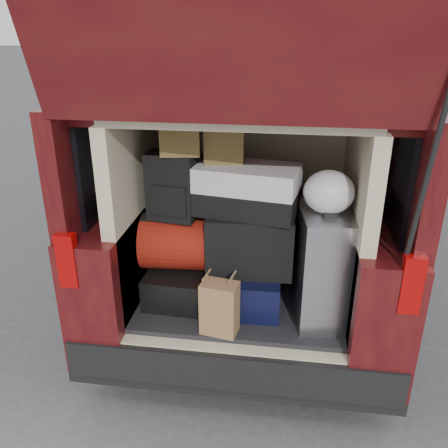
# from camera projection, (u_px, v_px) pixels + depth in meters

# --- Properties ---
(ground) EXTENTS (80.00, 80.00, 0.00)m
(ground) POSITION_uv_depth(u_px,v_px,m) (237.00, 385.00, 3.06)
(ground) COLOR #39393C
(ground) RESTS_ON ground
(minivan) EXTENTS (1.90, 5.35, 2.77)m
(minivan) POSITION_uv_depth(u_px,v_px,m) (262.00, 168.00, 4.38)
(minivan) COLOR black
(minivan) RESTS_ON ground
(load_floor) EXTENTS (1.24, 1.05, 0.55)m
(load_floor) POSITION_uv_depth(u_px,v_px,m) (242.00, 325.00, 3.20)
(load_floor) COLOR black
(load_floor) RESTS_ON ground
(black_hardshell) EXTENTS (0.40, 0.53, 0.20)m
(black_hardshell) POSITION_uv_depth(u_px,v_px,m) (181.00, 280.00, 3.01)
(black_hardshell) COLOR black
(black_hardshell) RESTS_ON load_floor
(navy_hardshell) EXTENTS (0.44, 0.53, 0.23)m
(navy_hardshell) POSITION_uv_depth(u_px,v_px,m) (245.00, 284.00, 2.94)
(navy_hardshell) COLOR black
(navy_hardshell) RESTS_ON load_floor
(silver_roller) EXTENTS (0.33, 0.47, 0.66)m
(silver_roller) POSITION_uv_depth(u_px,v_px,m) (322.00, 266.00, 2.70)
(silver_roller) COLOR white
(silver_roller) RESTS_ON load_floor
(kraft_bag) EXTENTS (0.22, 0.16, 0.31)m
(kraft_bag) POSITION_uv_depth(u_px,v_px,m) (220.00, 308.00, 2.62)
(kraft_bag) COLOR #986F45
(kraft_bag) RESTS_ON load_floor
(red_duffel) EXTENTS (0.53, 0.36, 0.33)m
(red_duffel) POSITION_uv_depth(u_px,v_px,m) (184.00, 242.00, 2.90)
(red_duffel) COLOR maroon
(red_duffel) RESTS_ON black_hardshell
(black_soft_case) EXTENTS (0.52, 0.33, 0.36)m
(black_soft_case) POSITION_uv_depth(u_px,v_px,m) (250.00, 242.00, 2.80)
(black_soft_case) COLOR black
(black_soft_case) RESTS_ON navy_hardshell
(backpack) EXTENTS (0.30, 0.20, 0.40)m
(backpack) POSITION_uv_depth(u_px,v_px,m) (172.00, 186.00, 2.74)
(backpack) COLOR black
(backpack) RESTS_ON red_duffel
(twotone_duffel) EXTENTS (0.67, 0.42, 0.28)m
(twotone_duffel) POSITION_uv_depth(u_px,v_px,m) (243.00, 189.00, 2.71)
(twotone_duffel) COLOR silver
(twotone_duffel) RESTS_ON black_soft_case
(grocery_sack_lower) EXTENTS (0.24, 0.21, 0.20)m
(grocery_sack_lower) POSITION_uv_depth(u_px,v_px,m) (180.00, 136.00, 2.62)
(grocery_sack_lower) COLOR brown
(grocery_sack_lower) RESTS_ON backpack
(grocery_sack_upper) EXTENTS (0.25, 0.22, 0.22)m
(grocery_sack_upper) POSITION_uv_depth(u_px,v_px,m) (223.00, 142.00, 2.70)
(grocery_sack_upper) COLOR brown
(grocery_sack_upper) RESTS_ON twotone_duffel
(plastic_bag_right) EXTENTS (0.32, 0.30, 0.24)m
(plastic_bag_right) POSITION_uv_depth(u_px,v_px,m) (329.00, 192.00, 2.52)
(plastic_bag_right) COLOR silver
(plastic_bag_right) RESTS_ON silver_roller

